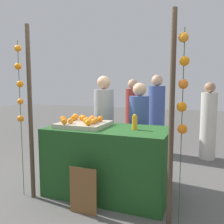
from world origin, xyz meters
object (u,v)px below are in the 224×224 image
at_px(vendor_right, 139,135).
at_px(chalkboard_sign, 83,191).
at_px(juice_bottle, 135,123).
at_px(orange_1, 92,120).
at_px(stall_counter, 108,161).
at_px(vendor_left, 104,129).
at_px(orange_0, 93,122).

bearing_deg(vendor_right, chalkboard_sign, -104.14).
distance_m(juice_bottle, chalkboard_sign, 1.06).
bearing_deg(orange_1, stall_counter, 18.55).
bearing_deg(orange_1, vendor_left, 101.25).
relative_size(stall_counter, juice_bottle, 8.26).
xyz_separation_m(stall_counter, juice_bottle, (0.38, -0.00, 0.56)).
xyz_separation_m(vendor_left, vendor_right, (0.63, -0.05, -0.05)).
bearing_deg(vendor_left, orange_0, -75.66).
height_order(stall_counter, orange_1, orange_1).
xyz_separation_m(stall_counter, chalkboard_sign, (-0.07, -0.60, -0.19)).
height_order(chalkboard_sign, vendor_right, vendor_right).
relative_size(orange_1, juice_bottle, 0.45).
bearing_deg(stall_counter, vendor_right, 69.31).
distance_m(orange_0, chalkboard_sign, 0.89).
bearing_deg(vendor_right, orange_1, -122.12).
relative_size(stall_counter, orange_1, 18.16).
bearing_deg(stall_counter, orange_1, -161.45).
height_order(orange_0, vendor_right, vendor_right).
bearing_deg(orange_0, chalkboard_sign, -79.71).
relative_size(stall_counter, vendor_right, 1.07).
distance_m(orange_1, chalkboard_sign, 0.94).
distance_m(stall_counter, chalkboard_sign, 0.64).
xyz_separation_m(juice_bottle, vendor_right, (-0.12, 0.68, -0.31)).
height_order(juice_bottle, vendor_left, vendor_left).
relative_size(chalkboard_sign, vendor_left, 0.35).
bearing_deg(chalkboard_sign, vendor_right, 75.86).
distance_m(orange_1, vendor_left, 0.85).
height_order(stall_counter, orange_0, orange_0).
distance_m(juice_bottle, vendor_right, 0.75).
bearing_deg(juice_bottle, stall_counter, 179.56).
bearing_deg(orange_0, vendor_left, 104.34).
bearing_deg(orange_0, juice_bottle, 14.38).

